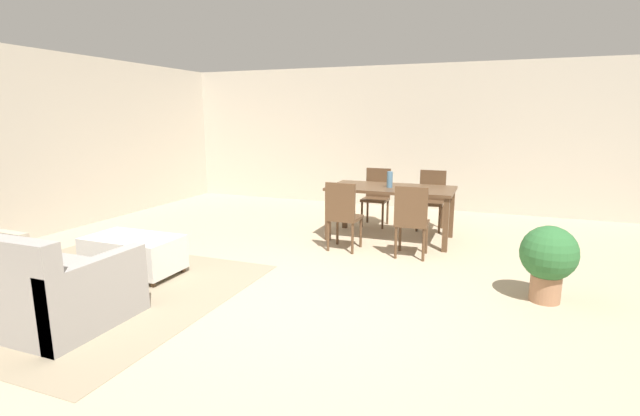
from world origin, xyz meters
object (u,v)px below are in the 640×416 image
(dining_chair_near_right, at_px, (411,218))
(dining_chair_far_right, at_px, (431,196))
(couch, at_px, (9,284))
(vase_centerpiece, at_px, (390,180))
(book_on_ottoman, at_px, (134,234))
(dining_chair_far_left, at_px, (377,193))
(dining_chair_near_left, at_px, (343,212))
(ottoman_table, at_px, (134,253))
(dining_table, at_px, (391,193))
(potted_plant, at_px, (548,258))

(dining_chair_near_right, relative_size, dining_chair_far_right, 1.00)
(couch, bearing_deg, vase_centerpiece, 55.29)
(dining_chair_near_right, distance_m, book_on_ottoman, 3.27)
(dining_chair_far_left, relative_size, book_on_ottoman, 3.54)
(dining_chair_near_left, relative_size, book_on_ottoman, 3.54)
(ottoman_table, bearing_deg, dining_chair_near_left, 42.10)
(dining_chair_near_right, height_order, dining_chair_far_left, same)
(dining_chair_near_left, xyz_separation_m, book_on_ottoman, (-1.91, -1.67, -0.07))
(dining_table, height_order, dining_chair_far_left, dining_chair_far_left)
(dining_table, distance_m, vase_centerpiece, 0.21)
(dining_chair_near_right, height_order, book_on_ottoman, dining_chair_near_right)
(couch, xyz_separation_m, dining_chair_far_right, (3.06, 4.59, 0.23))
(dining_chair_near_right, xyz_separation_m, dining_chair_far_right, (0.02, 1.64, 0.00))
(ottoman_table, relative_size, dining_chair_far_left, 1.13)
(dining_chair_far_right, bearing_deg, dining_chair_near_left, -119.06)
(couch, distance_m, vase_centerpiece, 4.57)
(dining_chair_far_left, height_order, dining_chair_far_right, same)
(couch, height_order, ottoman_table, couch)
(dining_chair_near_left, distance_m, dining_chair_far_left, 1.62)
(ottoman_table, height_order, vase_centerpiece, vase_centerpiece)
(dining_chair_far_left, height_order, vase_centerpiece, vase_centerpiece)
(dining_chair_far_left, xyz_separation_m, book_on_ottoman, (-1.96, -3.28, -0.07))
(ottoman_table, relative_size, dining_chair_near_left, 1.13)
(dining_chair_near_left, bearing_deg, couch, -126.01)
(dining_chair_far_left, xyz_separation_m, vase_centerpiece, (0.39, -0.84, 0.35))
(vase_centerpiece, bearing_deg, dining_chair_far_left, 115.10)
(dining_table, relative_size, vase_centerpiece, 7.77)
(ottoman_table, height_order, potted_plant, potted_plant)
(dining_table, bearing_deg, potted_plant, -42.09)
(vase_centerpiece, distance_m, potted_plant, 2.57)
(dining_chair_far_left, bearing_deg, dining_chair_near_right, -62.15)
(dining_chair_far_left, height_order, book_on_ottoman, dining_chair_far_left)
(book_on_ottoman, relative_size, potted_plant, 0.35)
(dining_table, height_order, dining_chair_near_left, dining_chair_near_left)
(dining_chair_near_left, bearing_deg, book_on_ottoman, -138.91)
(book_on_ottoman, bearing_deg, dining_chair_near_left, 41.09)
(dining_chair_far_right, height_order, potted_plant, dining_chair_far_right)
(couch, height_order, dining_chair_far_right, dining_chair_far_right)
(dining_chair_far_right, distance_m, vase_centerpiece, 1.06)
(dining_chair_near_left, height_order, dining_chair_near_right, same)
(couch, relative_size, potted_plant, 2.84)
(dining_chair_near_right, distance_m, potted_plant, 1.71)
(couch, bearing_deg, dining_chair_near_right, 44.27)
(book_on_ottoman, bearing_deg, dining_chair_near_right, 30.91)
(dining_chair_far_right, bearing_deg, potted_plant, -60.55)
(ottoman_table, height_order, dining_table, dining_table)
(ottoman_table, relative_size, dining_table, 0.59)
(couch, bearing_deg, dining_chair_far_right, 56.36)
(dining_chair_far_right, xyz_separation_m, book_on_ottoman, (-2.83, -3.32, -0.07))
(couch, bearing_deg, dining_chair_near_left, 53.99)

